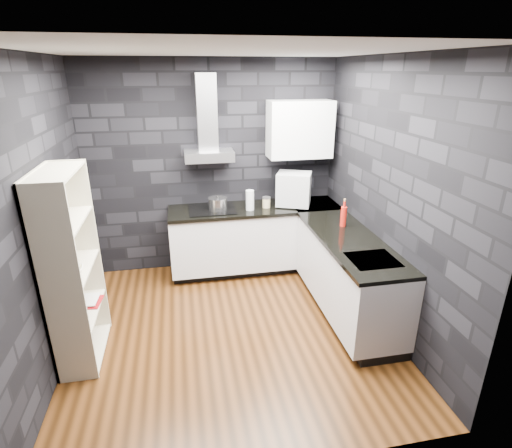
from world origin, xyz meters
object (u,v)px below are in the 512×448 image
object	(u,v)px
fruit_bowl	(68,272)
glass_vase	(250,200)
storage_jar	(266,203)
red_bottle	(343,217)
bookshelf	(72,269)
appliance_garage	(294,189)
pot	(218,204)
utensil_crock	(284,201)

from	to	relation	value
fruit_bowl	glass_vase	bearing A→B (deg)	37.16
storage_jar	red_bottle	bearing A→B (deg)	-48.57
bookshelf	fruit_bowl	distance (m)	0.13
bookshelf	appliance_garage	bearing A→B (deg)	15.36
appliance_garage	storage_jar	bearing A→B (deg)	-156.93
pot	utensil_crock	xyz separation A→B (m)	(0.86, -0.01, -0.01)
pot	fruit_bowl	world-z (taller)	pot
fruit_bowl	storage_jar	bearing A→B (deg)	35.11
glass_vase	storage_jar	distance (m)	0.24
utensil_crock	red_bottle	world-z (taller)	red_bottle
utensil_crock	bookshelf	xyz separation A→B (m)	(-2.30, -1.33, -0.07)
utensil_crock	fruit_bowl	xyz separation A→B (m)	(-2.30, -1.45, -0.03)
bookshelf	fruit_bowl	world-z (taller)	bookshelf
glass_vase	utensil_crock	xyz separation A→B (m)	(0.46, 0.06, -0.06)
utensil_crock	bookshelf	world-z (taller)	bookshelf
red_bottle	bookshelf	bearing A→B (deg)	-169.32
red_bottle	fruit_bowl	size ratio (longest dim) A/B	0.95
pot	bookshelf	bearing A→B (deg)	-137.15
pot	red_bottle	xyz separation A→B (m)	(1.33, -0.81, 0.03)
utensil_crock	fruit_bowl	bearing A→B (deg)	-147.67
utensil_crock	red_bottle	xyz separation A→B (m)	(0.48, -0.81, 0.04)
storage_jar	fruit_bowl	xyz separation A→B (m)	(-2.06, -1.45, -0.02)
red_bottle	utensil_crock	bearing A→B (deg)	120.51
pot	glass_vase	distance (m)	0.41
glass_vase	storage_jar	bearing A→B (deg)	14.16
appliance_garage	bookshelf	bearing A→B (deg)	-128.39
storage_jar	red_bottle	world-z (taller)	red_bottle
red_bottle	appliance_garage	bearing A→B (deg)	113.54
pot	utensil_crock	distance (m)	0.86
pot	red_bottle	bearing A→B (deg)	-31.40
fruit_bowl	utensil_crock	bearing A→B (deg)	32.33
pot	fruit_bowl	xyz separation A→B (m)	(-1.44, -1.46, -0.04)
utensil_crock	fruit_bowl	size ratio (longest dim) A/B	0.58
storage_jar	bookshelf	distance (m)	2.45
appliance_garage	fruit_bowl	xyz separation A→B (m)	(-2.42, -1.45, -0.19)
utensil_crock	red_bottle	bearing A→B (deg)	-59.49
glass_vase	storage_jar	world-z (taller)	glass_vase
pot	glass_vase	bearing A→B (deg)	-9.26
pot	storage_jar	size ratio (longest dim) A/B	1.88
glass_vase	fruit_bowl	world-z (taller)	glass_vase
utensil_crock	storage_jar	bearing A→B (deg)	-179.18
pot	appliance_garage	world-z (taller)	appliance_garage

